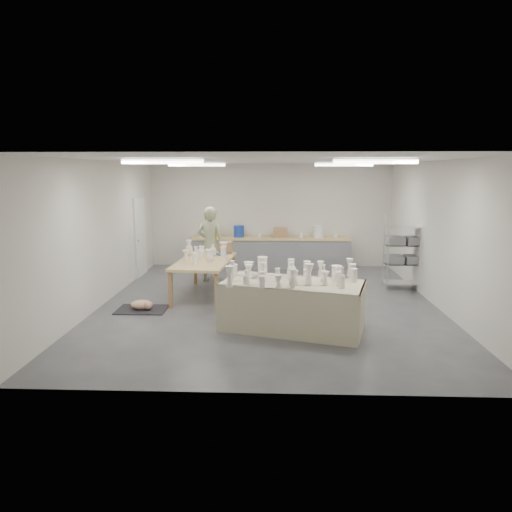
{
  "coord_description": "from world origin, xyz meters",
  "views": [
    {
      "loc": [
        0.1,
        -9.38,
        2.78
      ],
      "look_at": [
        -0.26,
        -0.1,
        1.05
      ],
      "focal_mm": 32.0,
      "sensor_mm": 36.0,
      "label": 1
    }
  ],
  "objects_px": {
    "potter": "(211,244)",
    "red_stool": "(212,268)",
    "drying_table": "(292,304)",
    "work_table": "(207,258)"
  },
  "relations": [
    {
      "from": "work_table",
      "to": "potter",
      "type": "xyz_separation_m",
      "value": [
        -0.07,
        1.2,
        0.13
      ]
    },
    {
      "from": "potter",
      "to": "red_stool",
      "type": "distance_m",
      "value": 0.72
    },
    {
      "from": "work_table",
      "to": "drying_table",
      "type": "bearing_deg",
      "value": -46.56
    },
    {
      "from": "drying_table",
      "to": "red_stool",
      "type": "height_order",
      "value": "drying_table"
    },
    {
      "from": "work_table",
      "to": "potter",
      "type": "distance_m",
      "value": 1.21
    },
    {
      "from": "drying_table",
      "to": "potter",
      "type": "height_order",
      "value": "potter"
    },
    {
      "from": "work_table",
      "to": "potter",
      "type": "bearing_deg",
      "value": 98.24
    },
    {
      "from": "work_table",
      "to": "red_stool",
      "type": "distance_m",
      "value": 1.56
    },
    {
      "from": "potter",
      "to": "red_stool",
      "type": "xyz_separation_m",
      "value": [
        0.0,
        0.27,
        -0.66
      ]
    },
    {
      "from": "drying_table",
      "to": "red_stool",
      "type": "bearing_deg",
      "value": 132.79
    }
  ]
}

